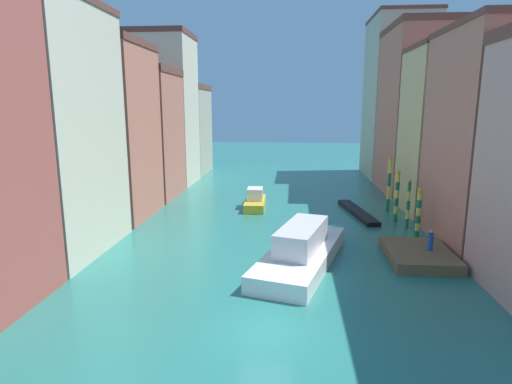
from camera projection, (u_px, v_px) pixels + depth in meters
The scene contains 19 objects.
ground_plane at pixel (281, 206), 42.84m from camera, with size 154.00×154.00×0.00m, color #28756B.
building_left_1 at pixel (40, 130), 28.04m from camera, with size 8.03×9.91×16.74m.
building_left_2 at pixel (104, 131), 37.54m from camera, with size 8.03×8.55×15.50m.
building_left_3 at pixel (140, 133), 46.52m from camera, with size 8.03×8.69×14.01m.
building_left_4 at pixel (162, 110), 54.25m from camera, with size 8.03×8.12×18.99m.
building_left_5 at pixel (180, 129), 63.33m from camera, with size 8.03×9.32×13.03m.
building_right_1 at pixel (501, 138), 29.67m from camera, with size 8.03×10.09×15.46m.
building_right_2 at pixel (452, 131), 38.89m from camera, with size 8.03×8.00×15.35m.
building_right_3 at pixel (421, 111), 48.40m from camera, with size 8.03×11.63×18.87m.
building_right_4 at pixel (397, 98), 59.32m from camera, with size 8.03×11.34×22.12m.
waterfront_dock at pixel (419, 255), 27.70m from camera, with size 4.04×5.58×0.70m.
person_on_dock at pixel (430, 241), 27.44m from camera, with size 0.36×0.36×1.41m.
mooring_pole_0 at pixel (419, 213), 31.94m from camera, with size 0.39×0.39×3.94m.
mooring_pole_1 at pixel (408, 203), 34.71m from camera, with size 0.28×0.28×4.12m.
mooring_pole_2 at pixel (397, 195), 36.56m from camera, with size 0.38×0.38×4.57m.
mooring_pole_3 at pixel (389, 184), 40.13m from camera, with size 0.36×0.36×5.26m.
vaporetto_white at pixel (301, 250), 26.91m from camera, with size 6.57×11.83×2.58m.
gondola_black at pixel (357, 212), 39.58m from camera, with size 2.70×8.99×0.39m.
motorboat_0 at pixel (255, 201), 42.00m from camera, with size 2.08×5.62×1.99m.
Camera 1 is at (1.03, -17.26, 9.91)m, focal length 29.61 mm.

